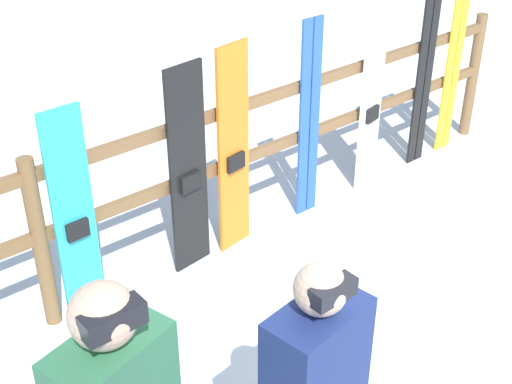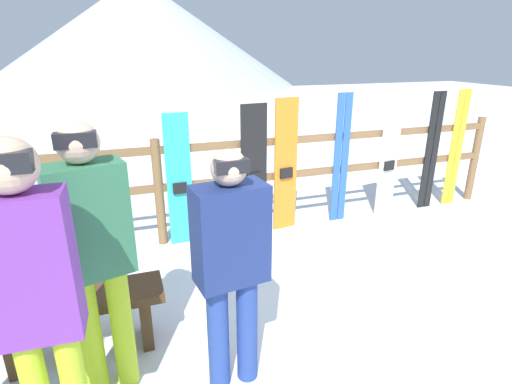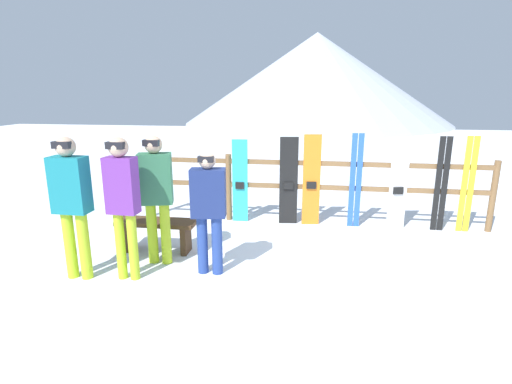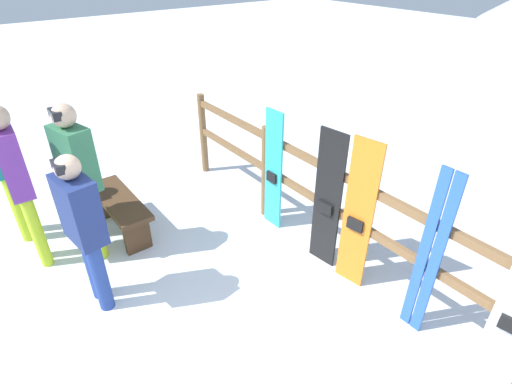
{
  "view_description": "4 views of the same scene",
  "coord_description": "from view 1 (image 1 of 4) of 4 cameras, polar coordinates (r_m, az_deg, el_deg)",
  "views": [
    {
      "loc": [
        -2.74,
        -1.78,
        3.08
      ],
      "look_at": [
        -0.57,
        0.82,
        1.08
      ],
      "focal_mm": 50.0,
      "sensor_mm": 36.0,
      "label": 1
    },
    {
      "loc": [
        -1.78,
        -2.38,
        2.07
      ],
      "look_at": [
        -0.61,
        1.05,
        0.77
      ],
      "focal_mm": 28.0,
      "sensor_mm": 36.0,
      "label": 2
    },
    {
      "loc": [
        0.01,
        -4.95,
        2.29
      ],
      "look_at": [
        -0.85,
        0.94,
        0.75
      ],
      "focal_mm": 28.0,
      "sensor_mm": 36.0,
      "label": 3
    },
    {
      "loc": [
        1.84,
        -0.86,
        2.93
      ],
      "look_at": [
        -0.77,
        1.13,
        0.91
      ],
      "focal_mm": 28.0,
      "sensor_mm": 36.0,
      "label": 4
    }
  ],
  "objects": [
    {
      "name": "snowboard_orange",
      "position": [
        5.02,
        -1.81,
        3.26
      ],
      "size": [
        0.3,
        0.09,
        1.57
      ],
      "color": "orange",
      "rests_on": "ground"
    },
    {
      "name": "ground_plane",
      "position": [
        4.49,
        12.75,
        -13.73
      ],
      "size": [
        40.0,
        40.0,
        0.0
      ],
      "primitive_type": "plane",
      "color": "white"
    },
    {
      "name": "fence",
      "position": [
        5.09,
        -2.14,
        2.84
      ],
      "size": [
        5.95,
        0.1,
        1.19
      ],
      "color": "brown",
      "rests_on": "ground"
    },
    {
      "name": "ski_pair_blue",
      "position": [
        5.44,
        4.27,
        5.7
      ],
      "size": [
        0.2,
        0.02,
        1.6
      ],
      "color": "blue",
      "rests_on": "ground"
    },
    {
      "name": "snowboard_cyan",
      "position": [
        4.49,
        -14.33,
        -2.09
      ],
      "size": [
        0.27,
        0.06,
        1.46
      ],
      "color": "#2DBFCC",
      "rests_on": "ground"
    },
    {
      "name": "ski_pair_yellow",
      "position": [
        6.72,
        15.46,
        9.52
      ],
      "size": [
        0.2,
        0.02,
        1.58
      ],
      "color": "yellow",
      "rests_on": "ground"
    },
    {
      "name": "ski_pair_black",
      "position": [
        6.41,
        13.27,
        8.73
      ],
      "size": [
        0.2,
        0.02,
        1.57
      ],
      "color": "black",
      "rests_on": "ground"
    },
    {
      "name": "snowboard_black_stripe",
      "position": [
        4.83,
        -5.44,
        1.63
      ],
      "size": [
        0.31,
        0.08,
        1.52
      ],
      "color": "black",
      "rests_on": "ground"
    },
    {
      "name": "snowboard_white",
      "position": [
        5.94,
        9.18,
        6.86
      ],
      "size": [
        0.3,
        0.1,
        1.48
      ],
      "color": "white",
      "rests_on": "ground"
    }
  ]
}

